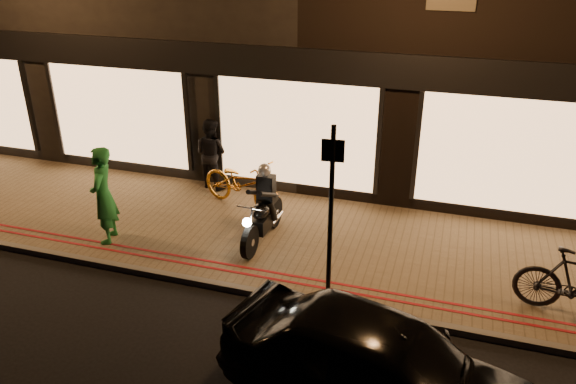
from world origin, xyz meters
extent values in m
plane|color=black|center=(0.00, 0.00, 0.00)|extent=(90.00, 90.00, 0.00)
cube|color=brown|center=(0.00, 2.00, 0.06)|extent=(50.00, 4.00, 0.12)
cube|color=#59544C|center=(0.00, 0.05, 0.06)|extent=(50.00, 0.14, 0.12)
cube|color=maroon|center=(0.00, 0.45, 0.12)|extent=(50.00, 0.06, 0.01)
cube|color=maroon|center=(0.00, 0.65, 0.12)|extent=(50.00, 0.06, 0.01)
cube|color=black|center=(0.00, 3.95, 3.15)|extent=(48.00, 0.12, 0.70)
cube|color=#FFBF7F|center=(-4.50, 3.94, 1.61)|extent=(3.60, 0.06, 2.38)
cube|color=#FFBF7F|center=(0.00, 3.94, 1.61)|extent=(3.60, 0.06, 2.38)
cube|color=#FFBF7F|center=(4.50, 3.94, 1.61)|extent=(3.60, 0.06, 2.38)
cylinder|color=black|center=(-0.02, 1.03, 0.44)|extent=(0.14, 0.64, 0.64)
cylinder|color=black|center=(0.03, 2.33, 0.44)|extent=(0.14, 0.64, 0.64)
cylinder|color=silver|center=(-0.02, 1.03, 0.44)|extent=(0.15, 0.15, 0.14)
cylinder|color=silver|center=(0.03, 2.33, 0.44)|extent=(0.15, 0.15, 0.14)
cube|color=black|center=(0.00, 1.73, 0.52)|extent=(0.29, 0.71, 0.30)
ellipsoid|color=black|center=(0.00, 1.60, 0.82)|extent=(0.34, 0.52, 0.29)
cube|color=black|center=(0.02, 2.03, 0.82)|extent=(0.24, 0.56, 0.09)
cylinder|color=silver|center=(-0.02, 1.18, 1.07)|extent=(0.60, 0.05, 0.03)
cylinder|color=silver|center=(-0.02, 1.08, 0.74)|extent=(0.06, 0.33, 0.71)
sphere|color=white|center=(-0.02, 0.94, 0.90)|extent=(0.18, 0.18, 0.17)
cylinder|color=silver|center=(0.14, 2.17, 0.40)|extent=(0.09, 0.55, 0.07)
cube|color=black|center=(0.01, 1.90, 1.17)|extent=(0.35, 0.23, 0.55)
sphere|color=silver|center=(0.01, 1.84, 1.58)|extent=(0.27, 0.27, 0.26)
cylinder|color=black|center=(-0.16, 1.58, 1.20)|extent=(0.15, 0.61, 0.34)
cylinder|color=black|center=(0.16, 1.57, 1.20)|extent=(0.19, 0.61, 0.34)
cylinder|color=black|center=(-0.13, 1.86, 0.72)|extent=(0.19, 0.29, 0.46)
cylinder|color=black|center=(0.15, 1.85, 0.72)|extent=(0.20, 0.29, 0.46)
cylinder|color=black|center=(1.67, 0.28, 1.62)|extent=(0.09, 0.09, 3.00)
cube|color=black|center=(1.67, 0.28, 2.72)|extent=(0.35, 0.06, 0.35)
imported|color=#C27B22|center=(-0.94, 2.98, 0.68)|extent=(2.26, 1.40, 1.12)
imported|color=#1F7630|center=(-2.92, 0.80, 1.09)|extent=(0.66, 0.82, 1.95)
imported|color=black|center=(-2.04, 3.80, 0.96)|extent=(0.96, 0.84, 1.69)
imported|color=black|center=(2.90, -1.91, 0.73)|extent=(4.57, 2.72, 1.46)
camera|label=1|loc=(3.39, -7.43, 5.69)|focal=35.00mm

